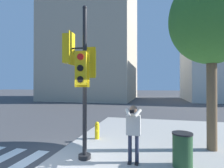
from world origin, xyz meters
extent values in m
cube|color=#9E9B96|center=(3.50, 3.50, 0.06)|extent=(8.00, 8.00, 0.13)
cube|color=silver|center=(-1.20, 0.02, 0.00)|extent=(0.45, 2.42, 0.01)
cylinder|color=black|center=(0.58, 0.69, 0.19)|extent=(0.38, 0.38, 0.12)
cylinder|color=black|center=(0.58, 0.69, 2.47)|extent=(0.13, 0.13, 4.44)
sphere|color=black|center=(0.58, 0.69, 4.73)|extent=(0.14, 0.14, 0.14)
cylinder|color=black|center=(0.57, 0.94, 3.10)|extent=(0.06, 0.37, 0.05)
cube|color=yellow|center=(0.57, 1.24, 3.10)|extent=(0.30, 0.25, 0.90)
cube|color=yellow|center=(0.57, 1.11, 3.10)|extent=(0.42, 0.03, 1.02)
cylinder|color=red|center=(0.56, 1.38, 3.40)|extent=(0.17, 0.03, 0.17)
cylinder|color=black|center=(0.56, 1.38, 3.10)|extent=(0.17, 0.03, 0.17)
cylinder|color=black|center=(0.56, 1.38, 2.80)|extent=(0.17, 0.03, 0.17)
cylinder|color=black|center=(0.63, 0.44, 2.81)|extent=(0.13, 0.37, 0.05)
cube|color=yellow|center=(0.70, 0.14, 2.81)|extent=(0.35, 0.30, 0.90)
cube|color=yellow|center=(0.67, 0.27, 2.81)|extent=(0.42, 0.12, 1.02)
cylinder|color=red|center=(0.73, 0.01, 3.11)|extent=(0.17, 0.07, 0.17)
cylinder|color=black|center=(0.73, 0.01, 2.81)|extent=(0.17, 0.07, 0.17)
cylinder|color=black|center=(0.73, 0.01, 2.51)|extent=(0.17, 0.07, 0.17)
cylinder|color=black|center=(0.33, 0.68, 3.49)|extent=(0.37, 0.06, 0.05)
cube|color=yellow|center=(0.02, 0.67, 3.49)|extent=(0.25, 0.31, 0.90)
cube|color=yellow|center=(0.15, 0.67, 3.49)|extent=(0.04, 0.42, 1.02)
cylinder|color=red|center=(-0.12, 0.66, 3.79)|extent=(0.04, 0.17, 0.17)
cylinder|color=black|center=(-0.12, 0.66, 3.49)|extent=(0.04, 0.17, 0.17)
cylinder|color=black|center=(-0.12, 0.66, 3.19)|extent=(0.04, 0.17, 0.17)
cube|color=black|center=(1.95, 0.68, 0.15)|extent=(0.09, 0.24, 0.05)
cube|color=black|center=(2.15, 0.68, 0.15)|extent=(0.09, 0.24, 0.05)
cylinder|color=#282D42|center=(1.95, 0.74, 0.53)|extent=(0.11, 0.11, 0.80)
cylinder|color=#282D42|center=(2.15, 0.74, 0.53)|extent=(0.11, 0.11, 0.80)
cube|color=beige|center=(2.05, 0.74, 1.21)|extent=(0.40, 0.22, 0.57)
sphere|color=#8C664C|center=(2.05, 0.74, 1.66)|extent=(0.22, 0.22, 0.22)
cube|color=black|center=(2.05, 0.43, 1.64)|extent=(0.12, 0.10, 0.09)
cylinder|color=black|center=(2.05, 0.36, 1.64)|extent=(0.06, 0.08, 0.06)
cylinder|color=beige|center=(1.92, 0.60, 1.57)|extent=(0.23, 0.35, 0.23)
cylinder|color=beige|center=(2.19, 0.60, 1.57)|extent=(0.23, 0.35, 0.23)
cylinder|color=brown|center=(4.57, 2.36, 1.89)|extent=(0.33, 0.33, 3.54)
ellipsoid|color=#38752D|center=(4.57, 2.36, 4.66)|extent=(2.86, 2.86, 3.14)
cylinder|color=yellow|center=(0.32, 2.64, 0.41)|extent=(0.19, 0.19, 0.57)
sphere|color=yellow|center=(0.32, 2.64, 0.75)|extent=(0.17, 0.17, 0.17)
cylinder|color=yellow|center=(0.32, 2.51, 0.47)|extent=(0.08, 0.06, 0.08)
cylinder|color=#234728|center=(3.38, 0.79, 0.57)|extent=(0.52, 0.52, 0.89)
cylinder|color=black|center=(3.38, 0.79, 1.04)|extent=(0.55, 0.55, 0.04)
cube|color=tan|center=(-7.53, 24.60, 10.49)|extent=(13.71, 13.84, 20.98)
camera|label=1|loc=(2.63, -4.29, 2.35)|focal=28.00mm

